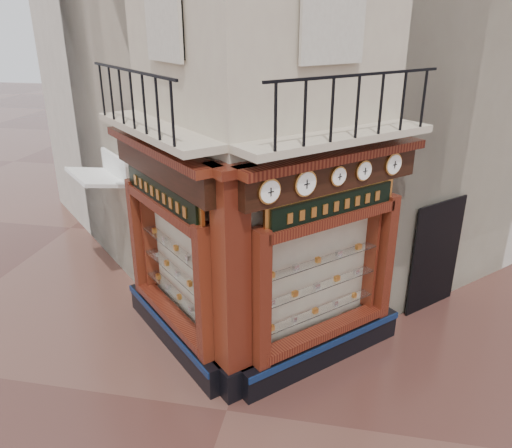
% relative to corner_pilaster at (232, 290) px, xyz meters
% --- Properties ---
extents(ground, '(80.00, 80.00, 0.00)m').
position_rel_corner_pilaster_xyz_m(ground, '(0.00, -0.50, -1.95)').
color(ground, '#482822').
rests_on(ground, ground).
extents(main_building, '(11.31, 11.31, 12.00)m').
position_rel_corner_pilaster_xyz_m(main_building, '(0.00, 5.66, 4.05)').
color(main_building, beige).
rests_on(main_building, ground).
extents(neighbour_left, '(11.31, 11.31, 11.00)m').
position_rel_corner_pilaster_xyz_m(neighbour_left, '(-2.47, 8.13, 3.55)').
color(neighbour_left, beige).
rests_on(neighbour_left, ground).
extents(neighbour_right, '(11.31, 11.31, 11.00)m').
position_rel_corner_pilaster_xyz_m(neighbour_right, '(2.47, 8.13, 3.55)').
color(neighbour_right, beige).
rests_on(neighbour_right, ground).
extents(shopfront_left, '(2.86, 2.86, 3.98)m').
position_rel_corner_pilaster_xyz_m(shopfront_left, '(-1.41, 1.07, 0.03)').
color(shopfront_left, black).
rests_on(shopfront_left, ground).
extents(shopfront_right, '(2.86, 2.86, 3.98)m').
position_rel_corner_pilaster_xyz_m(shopfront_right, '(1.41, 1.07, 0.03)').
color(shopfront_right, black).
rests_on(shopfront_right, ground).
extents(corner_pilaster, '(0.85, 0.85, 3.98)m').
position_rel_corner_pilaster_xyz_m(corner_pilaster, '(0.00, 0.00, 0.00)').
color(corner_pilaster, black).
rests_on(corner_pilaster, ground).
extents(balcony, '(5.94, 2.97, 1.03)m').
position_rel_corner_pilaster_xyz_m(balcony, '(0.00, 0.99, 2.27)').
color(balcony, beige).
rests_on(balcony, ground).
extents(clock_a, '(0.30, 0.30, 0.38)m').
position_rel_corner_pilaster_xyz_m(clock_a, '(0.58, -0.02, 1.67)').
color(clock_a, gold).
rests_on(clock_a, ground).
extents(clock_b, '(0.32, 0.32, 0.41)m').
position_rel_corner_pilaster_xyz_m(clock_b, '(1.05, 0.44, 1.67)').
color(clock_b, gold).
rests_on(clock_b, ground).
extents(clock_c, '(0.26, 0.26, 0.32)m').
position_rel_corner_pilaster_xyz_m(clock_c, '(1.51, 0.91, 1.67)').
color(clock_c, gold).
rests_on(clock_c, ground).
extents(clock_d, '(0.27, 0.27, 0.34)m').
position_rel_corner_pilaster_xyz_m(clock_d, '(1.90, 1.29, 1.67)').
color(clock_d, gold).
rests_on(clock_d, ground).
extents(clock_e, '(0.31, 0.31, 0.38)m').
position_rel_corner_pilaster_xyz_m(clock_e, '(2.39, 1.78, 1.67)').
color(clock_e, gold).
rests_on(clock_e, ground).
extents(awning, '(1.79, 1.79, 0.25)m').
position_rel_corner_pilaster_xyz_m(awning, '(-3.83, 3.12, -1.95)').
color(awning, white).
rests_on(awning, ground).
extents(signboard_left, '(2.12, 2.12, 0.57)m').
position_rel_corner_pilaster_xyz_m(signboard_left, '(-1.46, 1.01, 1.15)').
color(signboard_left, gold).
rests_on(signboard_left, ground).
extents(signboard_right, '(1.96, 1.96, 0.52)m').
position_rel_corner_pilaster_xyz_m(signboard_right, '(1.46, 1.01, 1.15)').
color(signboard_right, gold).
rests_on(signboard_right, ground).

